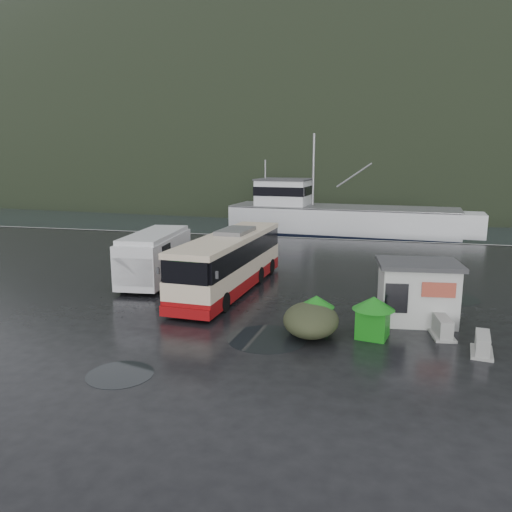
% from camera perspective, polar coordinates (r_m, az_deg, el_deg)
% --- Properties ---
extents(ground, '(160.00, 160.00, 0.00)m').
position_cam_1_polar(ground, '(22.51, -0.95, -5.97)').
color(ground, black).
rests_on(ground, ground).
extents(harbor_water, '(300.00, 180.00, 0.02)m').
position_cam_1_polar(harbor_water, '(131.08, 11.27, 8.21)').
color(harbor_water, black).
rests_on(harbor_water, ground).
extents(quay_edge, '(160.00, 0.60, 1.50)m').
position_cam_1_polar(quay_edge, '(41.70, 5.93, 2.04)').
color(quay_edge, '#999993').
rests_on(quay_edge, ground).
extents(headland, '(780.00, 540.00, 570.00)m').
position_cam_1_polar(headland, '(270.92, 14.71, 9.58)').
color(headland, black).
rests_on(headland, ground).
extents(coach_bus, '(3.46, 10.94, 3.04)m').
position_cam_1_polar(coach_bus, '(25.54, -2.98, -3.88)').
color(coach_bus, beige).
rests_on(coach_bus, ground).
extents(white_van, '(2.79, 6.66, 2.72)m').
position_cam_1_polar(white_van, '(27.77, -11.33, -2.84)').
color(white_van, silver).
rests_on(white_van, ground).
extents(waste_bin_left, '(1.34, 1.34, 1.59)m').
position_cam_1_polar(waste_bin_left, '(19.54, 13.12, -9.02)').
color(waste_bin_left, '#157715').
rests_on(waste_bin_left, ground).
extents(waste_bin_right, '(1.10, 1.10, 1.41)m').
position_cam_1_polar(waste_bin_right, '(19.89, 6.84, -8.43)').
color(waste_bin_right, '#157715').
rests_on(waste_bin_right, ground).
extents(dome_tent, '(2.43, 3.18, 1.17)m').
position_cam_1_polar(dome_tent, '(19.44, 6.26, -8.89)').
color(dome_tent, '#333822').
rests_on(dome_tent, ground).
extents(ticket_kiosk, '(3.44, 2.74, 2.51)m').
position_cam_1_polar(ticket_kiosk, '(21.80, 17.74, -7.11)').
color(ticket_kiosk, beige).
rests_on(ticket_kiosk, ground).
extents(jersey_barrier_a, '(0.95, 1.61, 0.76)m').
position_cam_1_polar(jersey_barrier_a, '(20.39, 20.43, -8.58)').
color(jersey_barrier_a, '#999993').
rests_on(jersey_barrier_a, ground).
extents(jersey_barrier_b, '(0.92, 1.52, 0.71)m').
position_cam_1_polar(jersey_barrier_b, '(19.21, 24.37, -10.13)').
color(jersey_barrier_b, '#999993').
rests_on(jersey_barrier_b, ground).
extents(fishing_trawler, '(25.94, 7.81, 10.22)m').
position_cam_1_polar(fishing_trawler, '(49.42, 9.79, 3.39)').
color(fishing_trawler, silver).
rests_on(fishing_trawler, ground).
extents(puddles, '(13.64, 13.75, 0.01)m').
position_cam_1_polar(puddles, '(20.01, 6.68, -8.29)').
color(puddles, black).
rests_on(puddles, ground).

